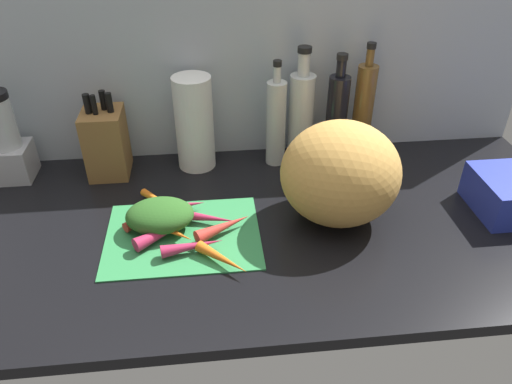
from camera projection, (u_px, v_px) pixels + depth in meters
ground_plane at (266, 223)px, 126.91cm from camera, size 170.00×80.00×3.00cm
wall_back at (251, 57)px, 141.07cm from camera, size 170.00×3.00×60.00cm
cutting_board at (183, 235)px, 119.94cm from camera, size 37.75×28.75×0.80cm
carrot_0 at (150, 215)px, 124.06cm from camera, size 12.90×11.81×2.57cm
carrot_1 at (165, 231)px, 117.71cm from camera, size 15.29×12.20×3.48cm
carrot_2 at (166, 228)px, 118.70cm from camera, size 14.87×13.00×3.42cm
carrot_3 at (171, 210)px, 125.64cm from camera, size 13.51×7.87×2.77cm
carrot_4 at (224, 227)px, 119.25cm from camera, size 14.87×10.36×3.46cm
carrot_5 at (181, 205)px, 127.03cm from camera, size 12.54×4.41×3.02cm
carrot_6 at (222, 259)px, 110.06cm from camera, size 12.30×11.94×2.74cm
carrot_7 at (164, 204)px, 128.42cm from camera, size 13.36×14.05×2.06cm
carrot_8 at (210, 218)px, 122.73cm from camera, size 13.53×6.48×2.66cm
carrot_9 at (192, 246)px, 113.43cm from camera, size 15.03×5.78×3.10cm
carrot_greens_pile at (160, 215)px, 120.03cm from camera, size 16.80×12.93×7.11cm
winter_squash at (340, 173)px, 119.77cm from camera, size 29.73×28.18×26.14cm
knife_block at (106, 142)px, 139.66cm from camera, size 11.19×12.87×25.03cm
blender_appliance at (6, 143)px, 136.88cm from camera, size 11.21×11.21×26.23cm
paper_towel_roll at (194, 123)px, 141.06cm from camera, size 11.11×11.11×27.92cm
bottle_0 at (276, 122)px, 142.91cm from camera, size 5.78×5.78×31.92cm
bottle_1 at (301, 115)px, 144.61cm from camera, size 7.47×7.47×34.84cm
bottle_2 at (336, 118)px, 143.00cm from camera, size 6.21×6.21×33.53cm
bottle_3 at (363, 111)px, 145.20cm from camera, size 5.92×5.92×35.58cm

